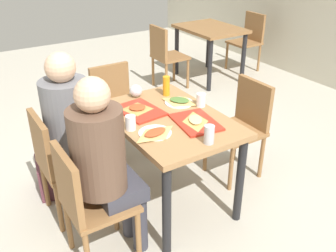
{
  "coord_description": "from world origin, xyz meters",
  "views": [
    {
      "loc": [
        2.07,
        -1.3,
        1.94
      ],
      "look_at": [
        0.0,
        0.0,
        0.66
      ],
      "focal_mm": 40.62,
      "sensor_mm": 36.0,
      "label": 1
    }
  ],
  "objects_px": {
    "soda_can": "(209,135)",
    "handbag": "(48,176)",
    "plastic_cup_a": "(201,100)",
    "background_table": "(210,36)",
    "tray_red_far": "(196,122)",
    "person_in_brown_jacket": "(104,158)",
    "pizza_slice_c": "(180,101)",
    "pizza_slice_d": "(155,133)",
    "plastic_cup_b": "(131,123)",
    "background_chair_near": "(165,53)",
    "chair_near_left": "(58,159)",
    "chair_left_end": "(115,104)",
    "paper_plate_near_edge": "(155,133)",
    "chair_far_side": "(243,122)",
    "person_in_red": "(73,123)",
    "condiment_bottle": "(166,86)",
    "foil_bundle": "(136,91)",
    "main_table": "(168,130)",
    "paper_plate_center": "(179,103)",
    "tray_red_near": "(140,111)",
    "background_chair_far": "(249,38)",
    "pizza_slice_b": "(195,120)",
    "chair_near_right": "(86,200)",
    "pizza_slice_a": "(137,108)"
  },
  "relations": [
    {
      "from": "paper_plate_center",
      "to": "soda_can",
      "type": "bearing_deg",
      "value": -16.75
    },
    {
      "from": "paper_plate_near_edge",
      "to": "soda_can",
      "type": "height_order",
      "value": "soda_can"
    },
    {
      "from": "chair_left_end",
      "to": "background_chair_far",
      "type": "xyz_separation_m",
      "value": [
        -1.12,
        2.71,
        0.0
      ]
    },
    {
      "from": "pizza_slice_c",
      "to": "pizza_slice_d",
      "type": "height_order",
      "value": "same"
    },
    {
      "from": "chair_left_end",
      "to": "pizza_slice_c",
      "type": "xyz_separation_m",
      "value": [
        0.75,
        0.21,
        0.26
      ]
    },
    {
      "from": "main_table",
      "to": "tray_red_near",
      "type": "relative_size",
      "value": 2.95
    },
    {
      "from": "paper_plate_center",
      "to": "paper_plate_near_edge",
      "type": "height_order",
      "value": "same"
    },
    {
      "from": "background_table",
      "to": "plastic_cup_a",
      "type": "bearing_deg",
      "value": -39.58
    },
    {
      "from": "chair_far_side",
      "to": "tray_red_far",
      "type": "height_order",
      "value": "chair_far_side"
    },
    {
      "from": "handbag",
      "to": "pizza_slice_d",
      "type": "bearing_deg",
      "value": 34.72
    },
    {
      "from": "tray_red_near",
      "to": "plastic_cup_b",
      "type": "distance_m",
      "value": 0.28
    },
    {
      "from": "chair_left_end",
      "to": "person_in_red",
      "type": "xyz_separation_m",
      "value": [
        0.65,
        -0.61,
        0.25
      ]
    },
    {
      "from": "plastic_cup_a",
      "to": "background_chair_far",
      "type": "relative_size",
      "value": 0.12
    },
    {
      "from": "foil_bundle",
      "to": "background_table",
      "type": "height_order",
      "value": "foil_bundle"
    },
    {
      "from": "person_in_red",
      "to": "pizza_slice_d",
      "type": "height_order",
      "value": "person_in_red"
    },
    {
      "from": "condiment_bottle",
      "to": "plastic_cup_a",
      "type": "bearing_deg",
      "value": 19.09
    },
    {
      "from": "tray_red_near",
      "to": "background_chair_near",
      "type": "bearing_deg",
      "value": 143.53
    },
    {
      "from": "tray_red_near",
      "to": "paper_plate_near_edge",
      "type": "xyz_separation_m",
      "value": [
        0.35,
        -0.07,
        -0.0
      ]
    },
    {
      "from": "chair_far_side",
      "to": "soda_can",
      "type": "height_order",
      "value": "soda_can"
    },
    {
      "from": "chair_far_side",
      "to": "condiment_bottle",
      "type": "xyz_separation_m",
      "value": [
        -0.35,
        -0.55,
        0.33
      ]
    },
    {
      "from": "plastic_cup_b",
      "to": "background_chair_near",
      "type": "relative_size",
      "value": 0.12
    },
    {
      "from": "pizza_slice_c",
      "to": "background_table",
      "type": "xyz_separation_m",
      "value": [
        -1.87,
        1.76,
        -0.14
      ]
    },
    {
      "from": "person_in_brown_jacket",
      "to": "paper_plate_center",
      "type": "xyz_separation_m",
      "value": [
        -0.42,
        0.81,
        0.0
      ]
    },
    {
      "from": "chair_far_side",
      "to": "pizza_slice_a",
      "type": "relative_size",
      "value": 3.57
    },
    {
      "from": "person_in_red",
      "to": "person_in_brown_jacket",
      "type": "xyz_separation_m",
      "value": [
        0.53,
        0.0,
        0.0
      ]
    },
    {
      "from": "chair_near_left",
      "to": "handbag",
      "type": "bearing_deg",
      "value": -177.43
    },
    {
      "from": "soda_can",
      "to": "background_chair_near",
      "type": "relative_size",
      "value": 0.15
    },
    {
      "from": "background_chair_far",
      "to": "person_in_red",
      "type": "bearing_deg",
      "value": -61.94
    },
    {
      "from": "plastic_cup_a",
      "to": "handbag",
      "type": "height_order",
      "value": "plastic_cup_a"
    },
    {
      "from": "soda_can",
      "to": "handbag",
      "type": "xyz_separation_m",
      "value": [
        -1.07,
        -0.79,
        -0.65
      ]
    },
    {
      "from": "paper_plate_center",
      "to": "plastic_cup_a",
      "type": "height_order",
      "value": "plastic_cup_a"
    },
    {
      "from": "foil_bundle",
      "to": "background_chair_far",
      "type": "xyz_separation_m",
      "value": [
        -1.58,
        2.72,
        -0.3
      ]
    },
    {
      "from": "tray_red_far",
      "to": "soda_can",
      "type": "xyz_separation_m",
      "value": [
        0.27,
        -0.09,
        0.05
      ]
    },
    {
      "from": "person_in_brown_jacket",
      "to": "condiment_bottle",
      "type": "height_order",
      "value": "person_in_brown_jacket"
    },
    {
      "from": "chair_far_side",
      "to": "soda_can",
      "type": "bearing_deg",
      "value": -58.4
    },
    {
      "from": "paper_plate_near_edge",
      "to": "background_table",
      "type": "xyz_separation_m",
      "value": [
        -2.19,
        2.17,
        -0.13
      ]
    },
    {
      "from": "chair_near_right",
      "to": "background_chair_far",
      "type": "distance_m",
      "value": 4.15
    },
    {
      "from": "background_chair_near",
      "to": "plastic_cup_a",
      "type": "bearing_deg",
      "value": -24.75
    },
    {
      "from": "main_table",
      "to": "soda_can",
      "type": "distance_m",
      "value": 0.48
    },
    {
      "from": "chair_left_end",
      "to": "paper_plate_near_edge",
      "type": "distance_m",
      "value": 1.12
    },
    {
      "from": "paper_plate_near_edge",
      "to": "background_chair_far",
      "type": "relative_size",
      "value": 0.26
    },
    {
      "from": "chair_left_end",
      "to": "person_in_brown_jacket",
      "type": "xyz_separation_m",
      "value": [
        1.18,
        -0.61,
        0.25
      ]
    },
    {
      "from": "chair_left_end",
      "to": "condiment_bottle",
      "type": "distance_m",
      "value": 0.69
    },
    {
      "from": "condiment_bottle",
      "to": "foil_bundle",
      "type": "distance_m",
      "value": 0.25
    },
    {
      "from": "paper_plate_near_edge",
      "to": "pizza_slice_d",
      "type": "distance_m",
      "value": 0.03
    },
    {
      "from": "person_in_red",
      "to": "pizza_slice_b",
      "type": "xyz_separation_m",
      "value": [
        0.45,
        0.72,
        0.02
      ]
    },
    {
      "from": "plastic_cup_a",
      "to": "background_table",
      "type": "height_order",
      "value": "plastic_cup_a"
    },
    {
      "from": "chair_left_end",
      "to": "tray_red_near",
      "type": "distance_m",
      "value": 0.78
    },
    {
      "from": "tray_red_far",
      "to": "person_in_brown_jacket",
      "type": "bearing_deg",
      "value": -83.71
    },
    {
      "from": "tray_red_far",
      "to": "person_in_red",
      "type": "bearing_deg",
      "value": -122.0
    }
  ]
}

